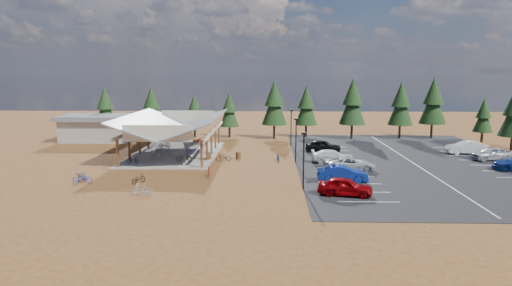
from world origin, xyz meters
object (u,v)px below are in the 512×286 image
Objects in this scene: bike_14 at (278,157)px; car_3 at (333,156)px; bike_5 at (176,154)px; bike_12 at (139,179)px; lamp_post_0 at (304,157)px; trash_bin_1 at (238,155)px; bike_0 at (133,160)px; lamp_post_2 at (291,125)px; bike_8 at (82,176)px; car_0 at (345,186)px; bike_6 at (192,150)px; car_4 at (323,146)px; bike_10 at (82,178)px; lamp_post_1 at (296,137)px; car_8 at (491,154)px; bike_pavilion at (175,124)px; bike_1 at (154,153)px; bike_16 at (224,157)px; bike_7 at (202,140)px; bike_13 at (142,189)px; car_2 at (350,164)px; bike_11 at (209,171)px; bike_3 at (165,144)px; bike_9 at (81,177)px; car_9 at (467,147)px; bike_2 at (162,146)px; outbuilding at (98,127)px; bike_4 at (184,157)px; trash_bin_0 at (209,156)px.

bike_14 is 6.29m from car_3.
bike_5 is 1.01× the size of bike_12.
lamp_post_0 reaches higher than trash_bin_1.
bike_0 is at bearing -39.89° from bike_12.
bike_8 is (-21.11, -21.48, -2.51)m from lamp_post_2.
bike_8 is 24.93m from car_0.
car_3 is at bearing 8.36° from car_0.
car_4 reaches higher than bike_6.
car_0 is (24.04, -3.62, 0.32)m from bike_10.
car_8 is (23.16, 1.98, -2.14)m from lamp_post_1.
bike_pavilion is 4.23× the size of car_0.
bike_8 is at bearing 148.65° from bike_5.
bike_16 is at bearing -103.06° from bike_1.
trash_bin_1 is at bearing -170.54° from bike_7.
bike_13 is 0.33× the size of car_2.
bike_11 is 33.59m from car_8.
car_2 is at bearing -138.26° from bike_3.
bike_9 is 27.07m from car_2.
car_9 is (39.43, -3.25, 0.30)m from bike_3.
car_2 reaches higher than bike_14.
bike_2 is 1.00× the size of bike_7.
outbuilding is 31.13m from bike_14.
lamp_post_1 reaches higher than bike_0.
car_2 reaches higher than bike_1.
bike_16 is (6.59, -4.50, -3.36)m from bike_pavilion.
bike_13 is (1.10, -19.50, -3.29)m from bike_pavilion.
bike_9 is (-3.55, -19.48, -0.05)m from bike_3.
bike_9 is at bearing 146.51° from bike_4.
bike_3 reaches higher than trash_bin_0.
car_3 is (12.67, -0.45, 0.29)m from bike_16.
bike_4 is 0.37× the size of car_9.
bike_7 is 27.32m from bike_13.
bike_6 is at bearing 160.22° from bike_7.
bike_12 is 0.36× the size of car_8.
lamp_post_0 is at bearing -64.07° from trash_bin_1.
lamp_post_1 reaches higher than bike_11.
bike_12 is at bearing 100.80° from car_2.
bike_4 is 1.17× the size of bike_6.
lamp_post_2 reaches higher than bike_5.
bike_4 is at bearing 117.40° from car_4.
car_2 is at bearing -78.68° from bike_0.
car_2 is at bearing -57.73° from car_9.
bike_3 is at bearing 53.51° from car_0.
trash_bin_0 is at bearing -83.90° from bike_12.
trash_bin_0 is 0.51× the size of bike_13.
outbuilding reaches higher than car_8.
bike_pavilion is at bearing 141.91° from trash_bin_0.
lamp_post_1 is 1.01× the size of car_9.
outbuilding is at bearing -100.95° from car_9.
car_2 is 1.08× the size of car_3.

